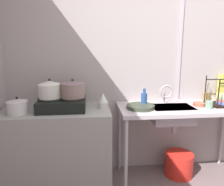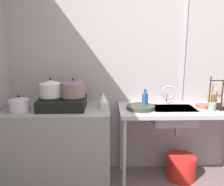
{
  "view_description": "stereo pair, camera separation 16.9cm",
  "coord_description": "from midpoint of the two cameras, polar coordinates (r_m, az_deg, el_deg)",
  "views": [
    {
      "loc": [
        -0.88,
        -0.97,
        1.51
      ],
      "look_at": [
        -0.65,
        1.28,
        1.03
      ],
      "focal_mm": 35.17,
      "sensor_mm": 36.0,
      "label": 1
    },
    {
      "loc": [
        -0.71,
        -0.98,
        1.51
      ],
      "look_at": [
        -0.65,
        1.28,
        1.03
      ],
      "focal_mm": 35.17,
      "sensor_mm": 36.0,
      "label": 2
    }
  ],
  "objects": [
    {
      "name": "wall_back",
      "position": [
        2.71,
        11.36,
        8.97
      ],
      "size": [
        4.46,
        0.1,
        2.76
      ],
      "primitive_type": "cube",
      "color": "#A19496",
      "rests_on": "ground"
    },
    {
      "name": "wall_metal_strip",
      "position": [
        2.71,
        15.43,
        11.7
      ],
      "size": [
        0.05,
        0.01,
        2.21
      ],
      "primitive_type": "cube",
      "color": "#AFA3AC"
    },
    {
      "name": "counter_concrete",
      "position": [
        2.54,
        -15.81,
        -13.65
      ],
      "size": [
        1.13,
        0.58,
        0.86
      ],
      "primitive_type": "cube",
      "color": "gray",
      "rests_on": "ground"
    },
    {
      "name": "counter_sink",
      "position": [
        2.54,
        15.97,
        -4.87
      ],
      "size": [
        1.41,
        0.58,
        0.86
      ],
      "color": "#AFA3AC",
      "rests_on": "ground"
    },
    {
      "name": "stove",
      "position": [
        2.36,
        -14.87,
        -2.74
      ],
      "size": [
        0.49,
        0.38,
        0.13
      ],
      "color": "black",
      "rests_on": "counter_concrete"
    },
    {
      "name": "pot_on_left_burner",
      "position": [
        2.35,
        -17.86,
        0.92
      ],
      "size": [
        0.23,
        0.23,
        0.2
      ],
      "color": "silver",
      "rests_on": "stove"
    },
    {
      "name": "pot_on_right_burner",
      "position": [
        2.31,
        -12.24,
        0.97
      ],
      "size": [
        0.25,
        0.25,
        0.19
      ],
      "color": "#7F6660",
      "rests_on": "stove"
    },
    {
      "name": "pot_beside_stove",
      "position": [
        2.37,
        -25.26,
        -3.15
      ],
      "size": [
        0.21,
        0.21,
        0.17
      ],
      "color": "silver",
      "rests_on": "counter_concrete"
    },
    {
      "name": "percolator",
      "position": [
        2.35,
        -4.4,
        -2.05
      ],
      "size": [
        0.11,
        0.11,
        0.16
      ],
      "color": "silver",
      "rests_on": "counter_concrete"
    },
    {
      "name": "sink_basin",
      "position": [
        2.49,
        13.41,
        -5.43
      ],
      "size": [
        0.45,
        0.3,
        0.17
      ],
      "primitive_type": "cube",
      "color": "#AFA3AC",
      "rests_on": "counter_sink"
    },
    {
      "name": "faucet",
      "position": [
        2.54,
        12.06,
        0.18
      ],
      "size": [
        0.15,
        0.09,
        0.22
      ],
      "color": "#AFA3AC",
      "rests_on": "counter_sink"
    },
    {
      "name": "frying_pan",
      "position": [
        2.34,
        5.38,
        -3.58
      ],
      "size": [
        0.3,
        0.3,
        0.04
      ],
      "primitive_type": "cylinder",
      "color": "#32392C",
      "rests_on": "counter_sink"
    },
    {
      "name": "cup_by_rack",
      "position": [
        2.51,
        22.17,
        -2.9
      ],
      "size": [
        0.08,
        0.08,
        0.08
      ],
      "primitive_type": "cylinder",
      "color": "gray",
      "rests_on": "counter_sink"
    },
    {
      "name": "small_bowl_on_drainboard",
      "position": [
        2.59,
        20.03,
        -2.78
      ],
      "size": [
        0.14,
        0.14,
        0.04
      ],
      "primitive_type": "cylinder",
      "color": "#B0523D",
      "rests_on": "counter_sink"
    },
    {
      "name": "bottle_by_sink",
      "position": [
        2.42,
        6.36,
        -1.63
      ],
      "size": [
        0.07,
        0.07,
        0.2
      ],
      "color": "navy",
      "rests_on": "counter_sink"
    },
    {
      "name": "cereal_box",
      "position": [
        2.98,
        25.75,
        1.34
      ],
      "size": [
        0.17,
        0.07,
        0.31
      ],
      "primitive_type": "cube",
      "rotation": [
        0.0,
        0.0,
        0.07
      ],
      "color": "#D9CA48",
      "rests_on": "counter_sink"
    },
    {
      "name": "utensil_jar",
      "position": [
        2.88,
        21.79,
        -0.82
      ],
      "size": [
        0.08,
        0.08,
        0.22
      ],
      "color": "olive",
      "rests_on": "counter_sink"
    },
    {
      "name": "bucket_on_floor",
      "position": [
        2.84,
        15.26,
        -17.44
      ],
      "size": [
        0.33,
        0.33,
        0.27
      ],
      "primitive_type": "cylinder",
      "color": "red",
      "rests_on": "ground"
    }
  ]
}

